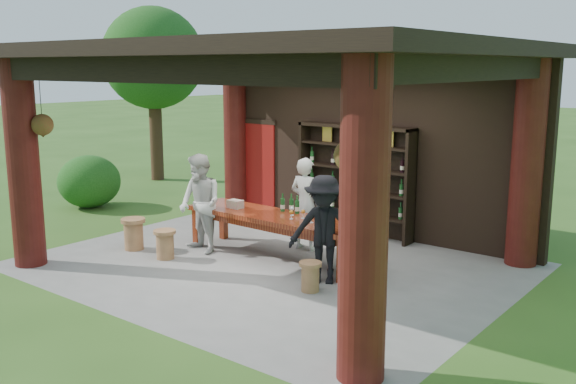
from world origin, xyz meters
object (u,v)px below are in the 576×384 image
Objects in this scene: guest_woman at (200,204)px; stool_near_right at (310,276)px; tasting_table at (276,221)px; stool_near_left at (165,244)px; stool_far_left at (134,233)px; host at (305,204)px; guest_man at (324,230)px; wine_shelf at (354,180)px; napkin_basket at (235,204)px.

stool_near_right is at bearing 3.41° from guest_woman.
tasting_table is 1.99× the size of guest_woman.
stool_near_left is 2.86m from stool_near_right.
stool_far_left is 3.07m from host.
guest_woman is 2.60m from guest_man.
wine_shelf reaches higher than tasting_table.
napkin_basket is (0.38, 0.48, -0.04)m from guest_woman.
guest_man reaches higher than tasting_table.
guest_woman is at bearing 30.93° from stool_far_left.
stool_far_left is 3.73m from guest_man.
tasting_table is at bearing 35.06° from guest_woman.
host is at bearing 85.26° from tasting_table.
guest_man is at bearing -66.59° from wine_shelf.
stool_near_left is 0.89× the size of stool_far_left.
host reaches higher than guest_man.
stool_near_right is 0.25× the size of guest_woman.
stool_near_right is 1.67× the size of napkin_basket.
host reaches higher than stool_near_right.
host is (2.37, 1.89, 0.52)m from stool_far_left.
guest_man is (1.34, -0.52, 0.18)m from tasting_table.
guest_man is at bearing -21.09° from tasting_table.
tasting_table is at bearing 2.54° from napkin_basket.
stool_far_left is at bearing 163.66° from guest_man.
host is 1.82m from guest_woman.
wine_shelf is at bearing 52.47° from stool_far_left.
stool_near_right is at bearing -106.54° from guest_man.
stool_far_left is (-3.72, -0.19, 0.07)m from stool_near_right.
napkin_basket is (-0.88, -0.04, 0.19)m from tasting_table.
guest_woman is at bearing 170.63° from stool_near_right.
guest_man reaches higher than stool_near_right.
tasting_table is 6.10× the size of stool_far_left.
tasting_table is at bearing 145.93° from stool_near_right.
wine_shelf is 3.02m from guest_woman.
guest_woman reaches higher than stool_far_left.
host is at bearing 128.50° from stool_near_right.
tasting_table is 1.45m from guest_man.
stool_near_left is at bearing -2.25° from stool_far_left.
napkin_basket is at bearing -177.46° from tasting_table.
guest_woman is at bearing -157.72° from tasting_table.
guest_man is at bearing -12.14° from napkin_basket.
stool_near_right is 2.78m from guest_woman.
napkin_basket is (0.56, 1.14, 0.56)m from stool_near_left.
guest_man is (3.64, 0.63, 0.52)m from stool_far_left.
stool_near_left is at bearing -92.81° from guest_woman.
guest_woman is (-2.67, 0.44, 0.63)m from stool_near_right.
wine_shelf is 1.47× the size of guest_man.
guest_woman reaches higher than stool_near_right.
stool_far_left is at bearing -136.30° from guest_woman.
wine_shelf reaches higher than guest_woman.
stool_near_left is (-1.64, -3.29, -0.80)m from wine_shelf.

